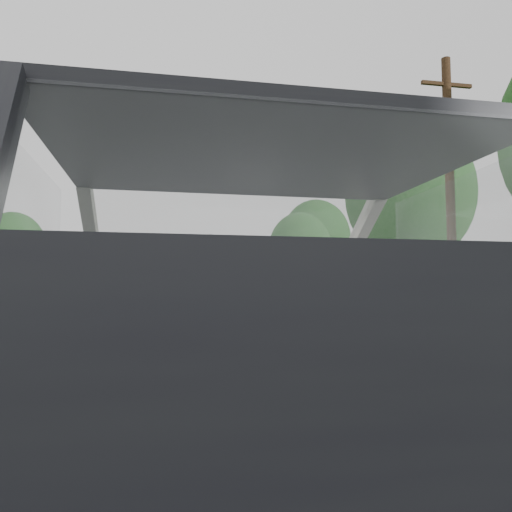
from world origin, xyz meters
name	(u,v)px	position (x,y,z in m)	size (l,w,h in m)	color
ground	(246,485)	(0.00, 0.00, 0.00)	(140.00, 140.00, 0.00)	#3A3B3C
subject_car	(246,326)	(0.00, 0.00, 0.72)	(1.80, 4.00, 1.45)	black
dashboard	(228,299)	(0.00, 0.62, 0.85)	(1.58, 0.45, 0.30)	black
driver_seat	(160,292)	(-0.40, -0.29, 0.88)	(0.50, 0.72, 0.42)	black
passenger_seat	(348,293)	(0.40, -0.29, 0.88)	(0.50, 0.72, 0.42)	black
steering_wheel	(160,286)	(-0.40, 0.33, 0.92)	(0.36, 0.36, 0.04)	black
cat	(249,261)	(0.13, 0.62, 1.08)	(0.54, 0.17, 0.24)	gray
guardrail	(344,309)	(4.30, 10.00, 0.58)	(0.05, 90.00, 0.32)	#A1A5AA
other_car	(140,302)	(-1.09, 15.98, 0.72)	(1.73, 4.38, 1.44)	silver
highway_sign	(293,288)	(4.86, 17.07, 1.26)	(0.10, 1.01, 2.51)	#165A21
utility_pole	(450,191)	(7.29, 9.74, 3.75)	(0.24, 0.24, 7.49)	#51351F
tree_1	(410,221)	(9.78, 16.67, 4.06)	(5.36, 5.36, 8.12)	#103A0E
tree_2	(300,263)	(8.47, 28.65, 3.11)	(4.11, 4.11, 6.22)	#103A0E
tree_3	(316,255)	(12.47, 37.76, 4.46)	(5.89, 5.89, 8.92)	#103A0E
tree_6	(12,263)	(-9.27, 30.10, 2.97)	(3.92, 3.92, 5.93)	#103A0E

